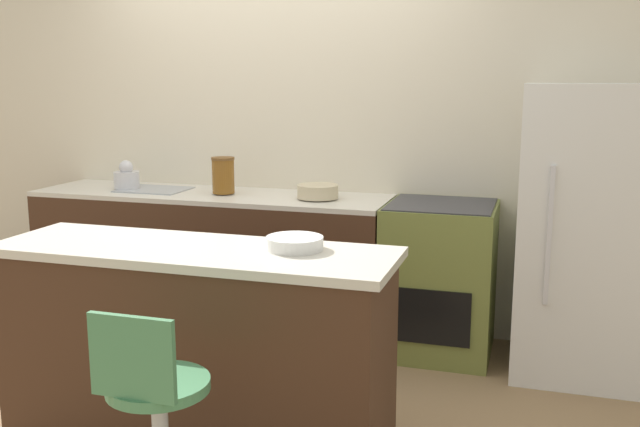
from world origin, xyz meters
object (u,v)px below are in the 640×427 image
Objects in this scene: oven_range at (439,279)px; mixing_bowl at (318,191)px; kettle at (127,177)px; refrigerator at (586,232)px; stool_chair at (156,424)px.

mixing_bowl is (-0.76, -0.02, 0.50)m from oven_range.
refrigerator is at bearing -0.46° from kettle.
oven_range is 0.91m from mixing_bowl.
mixing_bowl is at bearing 179.14° from refrigerator.
refrigerator is 2.57m from stool_chair.
kettle is at bearing 123.93° from stool_chair.
stool_chair is (-1.53, -2.03, -0.38)m from refrigerator.
kettle reaches higher than mixing_bowl.
oven_range is 0.57× the size of refrigerator.
kettle reaches higher than stool_chair.
mixing_bowl is (-1.56, 0.02, 0.15)m from refrigerator.
refrigerator is 1.85× the size of stool_chair.
kettle is at bearing -180.00° from mixing_bowl.
mixing_bowl is at bearing 0.00° from kettle.
oven_range is 1.05× the size of stool_chair.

